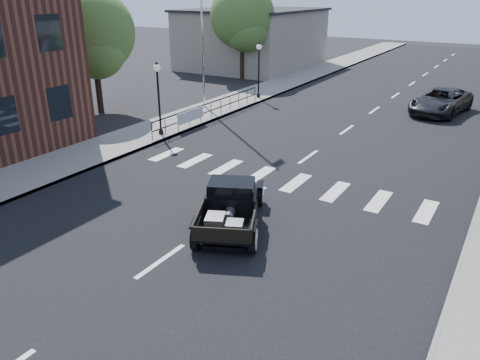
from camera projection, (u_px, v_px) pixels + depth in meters
The scene contains 13 objects.
ground at pixel (221, 219), 15.20m from camera, with size 120.00×120.00×0.00m, color black.
road at pixel (364, 118), 27.04m from camera, with size 14.00×80.00×0.02m, color black.
road_markings at pixel (333, 140), 23.10m from camera, with size 12.00×60.00×0.06m, color silver, non-canonical shape.
sidewalk_left at pixel (239, 100), 31.11m from camera, with size 3.00×80.00×0.15m, color gray.
low_building_left at pixel (253, 39), 43.57m from camera, with size 10.00×12.00×5.00m, color gray.
railing at pixel (211, 109), 26.37m from camera, with size 0.08×10.00×1.00m, color black, non-canonical shape.
banner at pixel (191, 120), 24.82m from camera, with size 0.04×2.20×0.60m, color silver, non-canonical shape.
lamp_post_b at pixel (159, 99), 22.86m from camera, with size 0.36×0.36×3.58m, color black, non-canonical shape.
lamp_post_c at pixel (259, 70), 30.75m from camera, with size 0.36×0.36×3.58m, color black, non-canonical shape.
big_tree_near at pixel (94, 52), 26.92m from camera, with size 4.81×4.81×7.07m, color #426129, non-canonical shape.
big_tree_far at pixel (242, 32), 37.17m from camera, with size 5.07×5.07×7.45m, color #426129, non-canonical shape.
hotrod_pickup at pixel (231, 205), 14.48m from camera, with size 2.00×4.28×1.48m, color black, non-canonical shape.
second_car at pixel (441, 101), 27.72m from camera, with size 2.41×5.23×1.45m, color black.
Camera 1 is at (7.60, -11.26, 6.97)m, focal length 35.00 mm.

